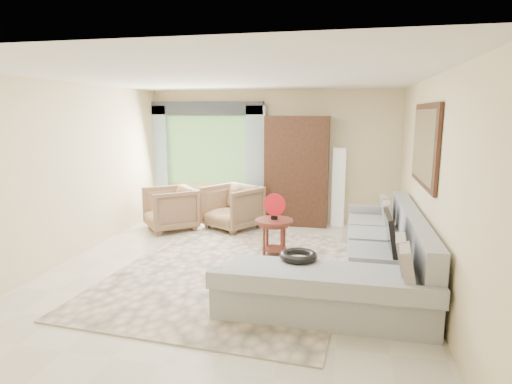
% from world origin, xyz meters
% --- Properties ---
extents(ground, '(6.00, 6.00, 0.00)m').
position_xyz_m(ground, '(0.00, 0.00, 0.00)').
color(ground, silver).
rests_on(ground, ground).
extents(area_rug, '(3.25, 4.19, 0.02)m').
position_xyz_m(area_rug, '(0.00, -0.03, 0.01)').
color(area_rug, beige).
rests_on(area_rug, ground).
extents(sectional_sofa, '(2.30, 3.46, 0.90)m').
position_xyz_m(sectional_sofa, '(1.78, -0.18, 0.28)').
color(sectional_sofa, '#A8ACB1').
rests_on(sectional_sofa, ground).
extents(tv_screen, '(0.14, 0.74, 0.48)m').
position_xyz_m(tv_screen, '(2.05, -0.22, 0.72)').
color(tv_screen, black).
rests_on(tv_screen, sectional_sofa).
extents(garden_hose, '(0.43, 0.43, 0.09)m').
position_xyz_m(garden_hose, '(1.00, -0.80, 0.55)').
color(garden_hose, black).
rests_on(garden_hose, sectional_sofa).
extents(coffee_table, '(0.57, 0.57, 0.57)m').
position_xyz_m(coffee_table, '(0.46, 0.70, 0.30)').
color(coffee_table, '#4C1C14').
rests_on(coffee_table, ground).
extents(red_disc, '(0.34, 0.07, 0.34)m').
position_xyz_m(red_disc, '(0.46, 0.70, 0.80)').
color(red_disc, red).
rests_on(red_disc, coffee_table).
extents(armchair_left, '(1.22, 1.22, 0.80)m').
position_xyz_m(armchair_left, '(-1.70, 1.78, 0.40)').
color(armchair_left, '#8F6B4E').
rests_on(armchair_left, ground).
extents(armchair_right, '(1.22, 1.23, 0.82)m').
position_xyz_m(armchair_right, '(-0.57, 2.08, 0.41)').
color(armchair_right, '#9C8155').
rests_on(armchair_right, ground).
extents(potted_plant, '(0.59, 0.56, 0.51)m').
position_xyz_m(potted_plant, '(-1.98, 2.33, 0.26)').
color(potted_plant, '#999999').
rests_on(potted_plant, ground).
extents(armoire, '(1.20, 0.55, 2.10)m').
position_xyz_m(armoire, '(0.55, 2.72, 1.05)').
color(armoire, black).
rests_on(armoire, ground).
extents(floor_lamp, '(0.24, 0.24, 1.50)m').
position_xyz_m(floor_lamp, '(1.35, 2.78, 0.75)').
color(floor_lamp, silver).
rests_on(floor_lamp, ground).
extents(window, '(1.80, 0.04, 1.40)m').
position_xyz_m(window, '(-1.35, 2.97, 1.40)').
color(window, '#669E59').
rests_on(window, wall_back).
extents(curtain_left, '(0.40, 0.08, 2.30)m').
position_xyz_m(curtain_left, '(-2.40, 2.88, 1.15)').
color(curtain_left, '#9EB7CC').
rests_on(curtain_left, ground).
extents(curtain_right, '(0.40, 0.08, 2.30)m').
position_xyz_m(curtain_right, '(-0.30, 2.88, 1.15)').
color(curtain_right, '#9EB7CC').
rests_on(curtain_right, ground).
extents(valance, '(2.40, 0.12, 0.26)m').
position_xyz_m(valance, '(-1.35, 2.90, 2.25)').
color(valance, '#1E232D').
rests_on(valance, wall_back).
extents(wall_mirror, '(0.05, 1.70, 1.05)m').
position_xyz_m(wall_mirror, '(2.46, 0.35, 1.75)').
color(wall_mirror, black).
rests_on(wall_mirror, wall_right).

